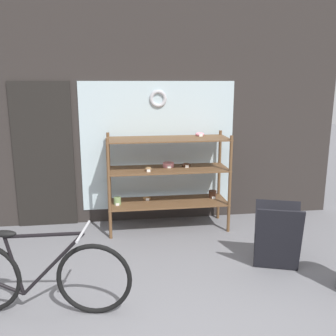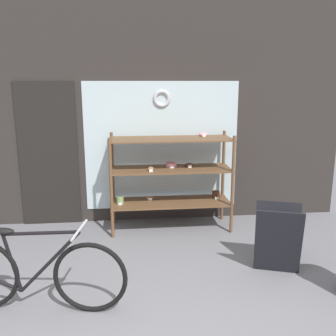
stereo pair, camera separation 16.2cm
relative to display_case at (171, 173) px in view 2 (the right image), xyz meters
name	(u,v)px [view 2 (the right image)]	position (x,y,z in m)	size (l,w,h in m)	color
storefront_facade	(146,107)	(-0.33, 0.42, 0.90)	(5.95, 0.13, 3.53)	#2D2826
display_case	(171,173)	(0.00, 0.00, 0.00)	(1.70, 0.58, 1.38)	brown
bicycle	(35,274)	(-1.48, -1.89, -0.46)	(1.68, 0.46, 0.82)	black
sandwich_board	(278,239)	(1.03, -1.41, -0.44)	(0.59, 0.52, 0.76)	black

